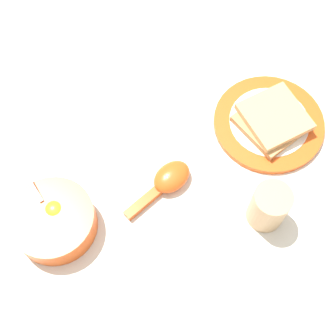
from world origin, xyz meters
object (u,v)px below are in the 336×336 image
object	(u,v)px
egg_bowl	(54,221)
toast_plate	(269,123)
toast_sandwich	(273,120)
drinking_cup	(269,206)
soup_spoon	(168,180)

from	to	relation	value
egg_bowl	toast_plate	bearing A→B (deg)	-15.92
egg_bowl	toast_sandwich	size ratio (longest dim) A/B	1.13
egg_bowl	drinking_cup	size ratio (longest dim) A/B	1.70
soup_spoon	drinking_cup	xyz separation A→B (m)	(0.08, -0.16, 0.03)
toast_sandwich	soup_spoon	size ratio (longest dim) A/B	0.94
soup_spoon	drinking_cup	world-z (taller)	drinking_cup
drinking_cup	egg_bowl	bearing A→B (deg)	139.29
toast_sandwich	drinking_cup	distance (m)	0.18
egg_bowl	toast_plate	world-z (taller)	egg_bowl
egg_bowl	toast_sandwich	distance (m)	0.42
egg_bowl	toast_sandwich	bearing A→B (deg)	-16.65
toast_plate	drinking_cup	world-z (taller)	drinking_cup
toast_sandwich	drinking_cup	size ratio (longest dim) A/B	1.51
egg_bowl	toast_sandwich	xyz separation A→B (m)	(0.41, -0.12, -0.00)
toast_sandwich	soup_spoon	xyz separation A→B (m)	(-0.22, 0.05, -0.01)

